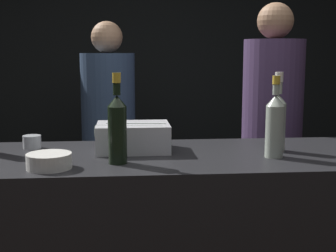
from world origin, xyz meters
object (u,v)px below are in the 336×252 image
(candle_votive, at_px, (32,142))
(bowl_white, at_px, (49,160))
(rose_wine_bottle, at_px, (275,124))
(champagne_bottle, at_px, (117,126))
(white_wine_bottle, at_px, (278,118))
(ice_bin_with_bottles, at_px, (133,135))
(person_blond_tee, at_px, (109,130))
(person_in_hoodie, at_px, (272,133))

(candle_votive, bearing_deg, bowl_white, -70.39)
(candle_votive, xyz_separation_m, rose_wine_bottle, (1.06, -0.28, 0.11))
(champagne_bottle, distance_m, rose_wine_bottle, 0.66)
(candle_votive, bearing_deg, white_wine_bottle, -7.86)
(bowl_white, bearing_deg, candle_votive, 109.61)
(ice_bin_with_bottles, xyz_separation_m, person_blond_tee, (-0.15, 1.10, -0.16))
(white_wine_bottle, distance_m, person_in_hoodie, 0.72)
(white_wine_bottle, bearing_deg, bowl_white, -165.98)
(rose_wine_bottle, xyz_separation_m, person_blond_tee, (-0.75, 1.28, -0.23))
(candle_votive, height_order, person_in_hoodie, person_in_hoodie)
(bowl_white, xyz_separation_m, person_blond_tee, (0.17, 1.40, -0.12))
(ice_bin_with_bottles, relative_size, rose_wine_bottle, 0.96)
(person_blond_tee, bearing_deg, rose_wine_bottle, 105.89)
(bowl_white, distance_m, candle_votive, 0.42)
(candle_votive, distance_m, champagne_bottle, 0.54)
(ice_bin_with_bottles, distance_m, person_in_hoodie, 1.04)
(ice_bin_with_bottles, distance_m, white_wine_bottle, 0.65)
(ice_bin_with_bottles, relative_size, candle_votive, 3.96)
(bowl_white, bearing_deg, person_blond_tee, 82.98)
(candle_votive, distance_m, white_wine_bottle, 1.13)
(rose_wine_bottle, height_order, person_in_hoodie, person_in_hoodie)
(champagne_bottle, height_order, person_blond_tee, person_blond_tee)
(candle_votive, relative_size, rose_wine_bottle, 0.24)
(white_wine_bottle, bearing_deg, candle_votive, 172.14)
(rose_wine_bottle, xyz_separation_m, person_in_hoodie, (0.24, 0.80, -0.18))
(ice_bin_with_bottles, xyz_separation_m, person_in_hoodie, (0.83, 0.61, -0.11))
(candle_votive, relative_size, champagne_bottle, 0.23)
(champagne_bottle, bearing_deg, person_in_hoodie, 43.39)
(ice_bin_with_bottles, bearing_deg, person_in_hoodie, 36.21)
(bowl_white, relative_size, candle_votive, 2.06)
(rose_wine_bottle, relative_size, person_in_hoodie, 0.20)
(bowl_white, relative_size, white_wine_bottle, 0.49)
(person_in_hoodie, bearing_deg, bowl_white, -120.08)
(bowl_white, relative_size, champagne_bottle, 0.48)
(candle_votive, xyz_separation_m, white_wine_bottle, (1.11, -0.15, 0.12))
(white_wine_bottle, height_order, person_blond_tee, person_blond_tee)
(champagne_bottle, bearing_deg, bowl_white, -166.37)
(white_wine_bottle, bearing_deg, rose_wine_bottle, -113.12)
(ice_bin_with_bottles, xyz_separation_m, champagne_bottle, (-0.07, -0.24, 0.08))
(ice_bin_with_bottles, xyz_separation_m, candle_votive, (-0.47, 0.09, -0.04))
(bowl_white, height_order, champagne_bottle, champagne_bottle)
(candle_votive, bearing_deg, rose_wine_bottle, -14.74)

